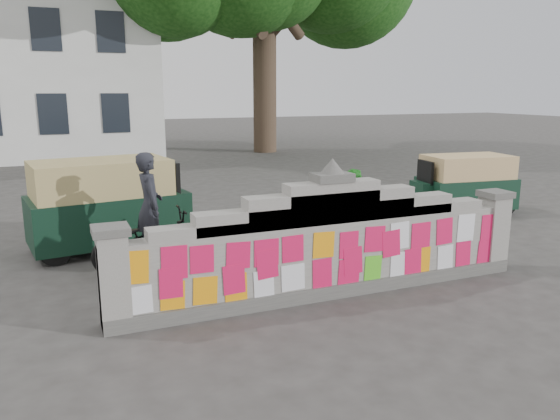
{
  "coord_description": "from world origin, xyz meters",
  "views": [
    {
      "loc": [
        -3.6,
        -6.68,
        2.94
      ],
      "look_at": [
        -0.37,
        1.0,
        1.1
      ],
      "focal_mm": 35.0,
      "sensor_mm": 36.0,
      "label": 1
    }
  ],
  "objects_px": {
    "rickshaw_left": "(107,203)",
    "rickshaw_right": "(464,183)",
    "pedestrian": "(354,209)",
    "cyclist_rider": "(151,220)",
    "cyclist_bike": "(152,241)"
  },
  "relations": [
    {
      "from": "rickshaw_left",
      "to": "rickshaw_right",
      "type": "distance_m",
      "value": 8.26
    },
    {
      "from": "cyclist_bike",
      "to": "rickshaw_right",
      "type": "height_order",
      "value": "rickshaw_right"
    },
    {
      "from": "pedestrian",
      "to": "rickshaw_right",
      "type": "relative_size",
      "value": 0.57
    },
    {
      "from": "cyclist_rider",
      "to": "pedestrian",
      "type": "distance_m",
      "value": 3.79
    },
    {
      "from": "cyclist_bike",
      "to": "pedestrian",
      "type": "bearing_deg",
      "value": -91.64
    },
    {
      "from": "cyclist_bike",
      "to": "pedestrian",
      "type": "height_order",
      "value": "pedestrian"
    },
    {
      "from": "rickshaw_left",
      "to": "rickshaw_right",
      "type": "relative_size",
      "value": 1.2
    },
    {
      "from": "cyclist_bike",
      "to": "pedestrian",
      "type": "distance_m",
      "value": 3.8
    },
    {
      "from": "cyclist_bike",
      "to": "rickshaw_left",
      "type": "xyz_separation_m",
      "value": [
        -0.52,
        1.64,
        0.36
      ]
    },
    {
      "from": "pedestrian",
      "to": "rickshaw_left",
      "type": "bearing_deg",
      "value": -139.43
    },
    {
      "from": "cyclist_rider",
      "to": "rickshaw_left",
      "type": "xyz_separation_m",
      "value": [
        -0.52,
        1.64,
        0.01
      ]
    },
    {
      "from": "cyclist_rider",
      "to": "rickshaw_left",
      "type": "distance_m",
      "value": 1.72
    },
    {
      "from": "cyclist_bike",
      "to": "rickshaw_right",
      "type": "distance_m",
      "value": 7.87
    },
    {
      "from": "cyclist_rider",
      "to": "pedestrian",
      "type": "xyz_separation_m",
      "value": [
        3.79,
        -0.07,
        -0.12
      ]
    },
    {
      "from": "cyclist_rider",
      "to": "rickshaw_left",
      "type": "relative_size",
      "value": 0.55
    }
  ]
}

